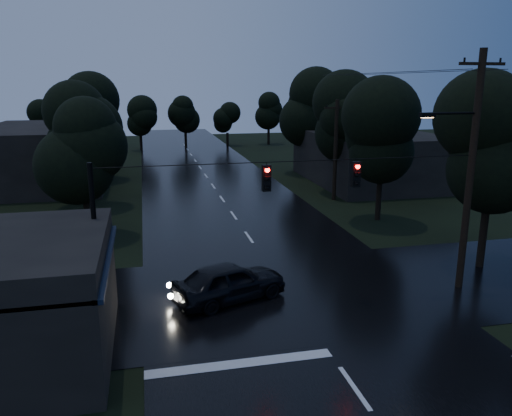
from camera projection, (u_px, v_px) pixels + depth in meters
name	position (u px, v px, depth m)	size (l,w,h in m)	color
main_road	(222.00, 199.00, 38.22)	(12.00, 120.00, 0.02)	black
cross_street	(288.00, 293.00, 21.19)	(60.00, 9.00, 0.02)	black
building_far_right	(370.00, 158.00, 44.44)	(10.00, 14.00, 4.40)	black
building_far_left	(48.00, 155.00, 44.10)	(10.00, 16.00, 5.00)	black
utility_pole_main	(469.00, 168.00, 20.53)	(3.50, 0.30, 10.00)	black
utility_pole_far	(336.00, 149.00, 37.14)	(2.00, 0.30, 7.50)	black
anchor_pole_left	(96.00, 245.00, 17.92)	(0.18, 0.18, 6.00)	black
span_signals	(311.00, 175.00, 19.07)	(15.00, 0.37, 1.12)	black
tree_corner_near	(494.00, 143.00, 22.79)	(4.48, 4.48, 9.44)	black
tree_left_a	(81.00, 147.00, 27.46)	(3.92, 3.92, 8.26)	black
tree_left_b	(85.00, 128.00, 34.81)	(4.20, 4.20, 8.85)	black
tree_left_c	(89.00, 114.00, 44.05)	(4.48, 4.48, 9.44)	black
tree_right_a	(383.00, 133.00, 31.19)	(4.20, 4.20, 8.85)	black
tree_right_b	(343.00, 118.00, 38.80)	(4.48, 4.48, 9.44)	black
tree_right_c	(309.00, 107.00, 48.29)	(4.76, 4.76, 10.03)	black
car	(229.00, 282.00, 20.31)	(1.91, 4.74, 1.61)	black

